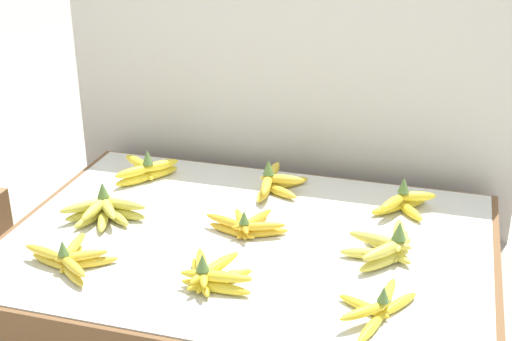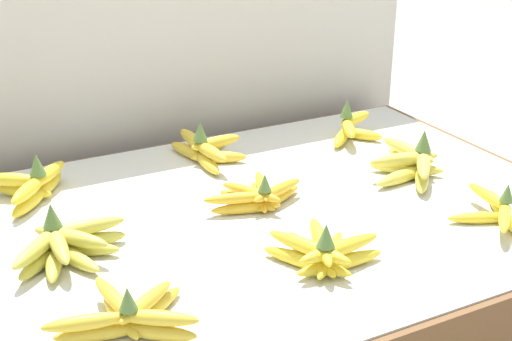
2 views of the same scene
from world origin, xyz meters
The scene contains 12 objects.
ground_plane centered at (0.00, 0.00, 0.00)m, with size 10.00×10.00×0.00m, color #A89E8E.
display_platform centered at (0.00, 0.00, 0.09)m, with size 1.26×0.90×0.19m.
back_vendor_table centered at (-0.03, 0.76, 0.37)m, with size 1.43×0.51×0.75m.
banana_bunch_front_left centered at (-0.37, -0.25, 0.21)m, with size 0.23×0.19×0.08m.
banana_bunch_front_midleft centered at (-0.02, -0.23, 0.22)m, with size 0.19×0.18×0.09m.
banana_bunch_front_midright centered at (0.37, -0.25, 0.21)m, with size 0.18×0.23×0.08m.
banana_bunch_middle_left centered at (-0.41, -0.01, 0.22)m, with size 0.22×0.16×0.10m.
banana_bunch_middle_midleft centered at (-0.01, 0.03, 0.21)m, with size 0.23×0.15×0.08m.
banana_bunch_middle_midright centered at (0.36, 0.00, 0.22)m, with size 0.18×0.23×0.11m.
banana_bunch_back_left centered at (-0.41, 0.27, 0.22)m, with size 0.19×0.19×0.10m.
banana_bunch_back_midleft centered at (-0.01, 0.30, 0.22)m, with size 0.15×0.22×0.10m.
banana_bunch_back_midright centered at (0.37, 0.26, 0.22)m, with size 0.18×0.17×0.10m.
Camera 2 is at (-0.61, -1.12, 0.82)m, focal length 50.00 mm.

